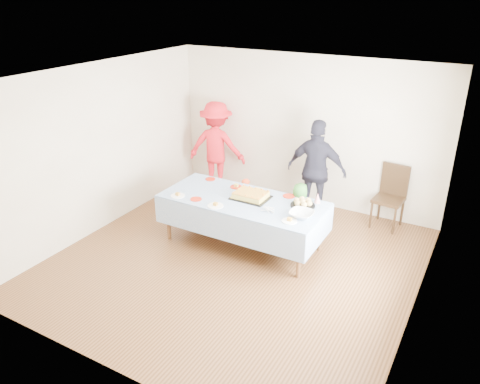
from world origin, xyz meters
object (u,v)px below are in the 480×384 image
object	(u,v)px
party_table	(243,203)
dining_chair	(391,193)
birthday_cake	(251,195)
adult_left	(216,146)

from	to	relation	value
party_table	dining_chair	xyz separation A→B (m)	(1.82, 1.80, -0.14)
party_table	birthday_cake	xyz separation A→B (m)	(0.09, 0.10, 0.10)
party_table	dining_chair	bearing A→B (deg)	44.67
dining_chair	adult_left	bearing A→B (deg)	-172.46
party_table	adult_left	world-z (taller)	adult_left
dining_chair	adult_left	distance (m)	3.38
birthday_cake	dining_chair	bearing A→B (deg)	44.49
party_table	birthday_cake	bearing A→B (deg)	48.17
party_table	adult_left	distance (m)	2.31
birthday_cake	adult_left	distance (m)	2.30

